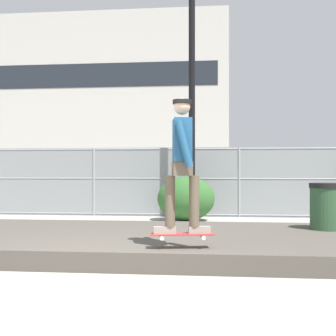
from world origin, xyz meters
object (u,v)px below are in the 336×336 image
object	(u,v)px
parked_car_near	(114,182)
shrub_left	(186,199)
street_lamp	(192,46)
parked_car_mid	(286,183)
trash_bin	(327,214)
skateboard	(182,235)
skater	(182,157)

from	to	relation	value
parked_car_near	shrub_left	distance (m)	4.97
parked_car_near	street_lamp	bearing A→B (deg)	-53.88
parked_car_near	parked_car_mid	distance (m)	5.77
street_lamp	trash_bin	world-z (taller)	street_lamp
parked_car_near	shrub_left	bearing A→B (deg)	-56.33
skateboard	street_lamp	bearing A→B (deg)	91.64
skater	street_lamp	distance (m)	6.28
skateboard	trash_bin	xyz separation A→B (m)	(2.28, 2.06, 0.09)
skateboard	skater	world-z (taller)	skater
parked_car_mid	skateboard	bearing A→B (deg)	-106.27
parked_car_near	skater	bearing A→B (deg)	-72.24
street_lamp	parked_car_mid	xyz separation A→B (m)	(2.87, 3.75, -3.50)
skater	street_lamp	bearing A→B (deg)	91.64
street_lamp	shrub_left	world-z (taller)	street_lamp
skateboard	trash_bin	world-z (taller)	trash_bin
skateboard	parked_car_near	bearing A→B (deg)	107.76
parked_car_mid	shrub_left	bearing A→B (deg)	-127.53
street_lamp	parked_car_mid	size ratio (longest dim) A/B	1.57
skateboard	parked_car_mid	xyz separation A→B (m)	(2.72, 9.30, 0.41)
skater	shrub_left	distance (m)	5.46
skateboard	street_lamp	world-z (taller)	street_lamp
skater	shrub_left	size ratio (longest dim) A/B	1.21
skater	parked_car_near	xyz separation A→B (m)	(-3.05, 9.51, -0.57)
skateboard	shrub_left	size ratio (longest dim) A/B	0.58
parked_car_near	skateboard	bearing A→B (deg)	-72.24
skateboard	parked_car_mid	bearing A→B (deg)	73.73
street_lamp	trash_bin	size ratio (longest dim) A/B	6.79
parked_car_near	trash_bin	world-z (taller)	parked_car_near
skater	trash_bin	bearing A→B (deg)	42.18
skateboard	skater	distance (m)	0.98
skateboard	shrub_left	xyz separation A→B (m)	(-0.30, 5.38, 0.11)
shrub_left	skater	bearing A→B (deg)	-86.86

